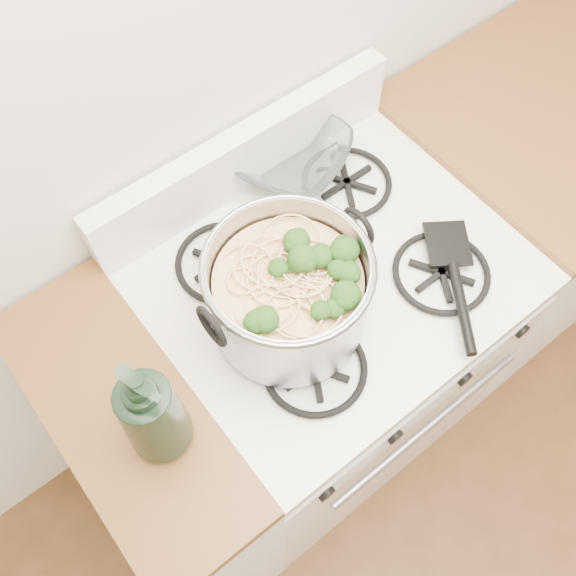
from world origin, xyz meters
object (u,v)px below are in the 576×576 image
(gas_range, at_px, (322,358))
(bottle, at_px, (149,409))
(spatula, at_px, (448,242))
(glass_bowl, at_px, (288,160))
(stock_pot, at_px, (288,294))

(gas_range, height_order, bottle, bottle)
(spatula, height_order, glass_bowl, glass_bowl)
(spatula, relative_size, bottle, 1.07)
(stock_pot, xyz_separation_m, spatula, (0.37, -0.07, -0.08))
(glass_bowl, xyz_separation_m, bottle, (-0.56, -0.35, 0.13))
(glass_bowl, height_order, bottle, bottle)
(stock_pot, distance_m, bottle, 0.33)
(glass_bowl, bearing_deg, gas_range, -109.09)
(stock_pot, xyz_separation_m, glass_bowl, (0.24, 0.31, -0.08))
(stock_pot, bearing_deg, gas_range, 13.42)
(bottle, bearing_deg, gas_range, -5.23)
(gas_range, relative_size, bottle, 3.18)
(stock_pot, distance_m, glass_bowl, 0.40)
(gas_range, height_order, spatula, spatula)
(gas_range, relative_size, glass_bowl, 8.80)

